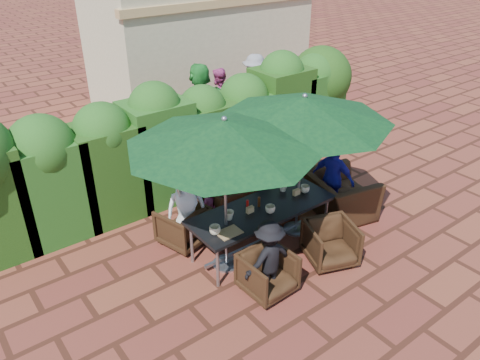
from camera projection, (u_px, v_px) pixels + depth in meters
ground at (257, 244)px, 7.79m from camera, size 80.00×80.00×0.00m
dining_table at (262, 212)px, 7.39m from camera, size 2.42×0.90×0.75m
umbrella_left at (224, 133)px, 6.25m from camera, size 2.76×2.76×2.46m
umbrella_right at (304, 109)px, 7.08m from camera, size 2.75×2.75×2.46m
chair_far_left at (183, 224)px, 7.66m from camera, size 0.86×0.83×0.73m
chair_far_mid at (230, 199)px, 8.27m from camera, size 0.88×0.84×0.82m
chair_far_right at (267, 192)px, 8.56m from camera, size 0.74×0.70×0.74m
chair_near_left at (268, 271)px, 6.62m from camera, size 0.71×0.66×0.70m
chair_near_right at (331, 241)px, 7.22m from camera, size 0.91×0.88×0.74m
chair_end_right at (340, 189)px, 8.37m from camera, size 1.01×1.32×1.02m
adult_far_left at (187, 208)px, 7.52m from camera, size 0.76×0.63×1.33m
adult_far_mid at (226, 189)px, 8.17m from camera, size 0.44×0.36×1.20m
adult_far_right at (265, 176)px, 8.45m from camera, size 0.75×0.61×1.36m
adult_near_left at (269, 258)px, 6.51m from camera, size 0.76×0.37×1.18m
adult_end_right at (333, 179)px, 8.33m from camera, size 0.61×0.89×1.38m
child_left at (210, 209)px, 8.04m from camera, size 0.32×0.29×0.74m
child_right at (245, 187)px, 8.57m from camera, size 0.37×0.33×0.89m
pedestrian_a at (200, 101)px, 11.31m from camera, size 1.73×0.63×1.84m
pedestrian_b at (219, 100)px, 11.77m from camera, size 0.89×0.77×1.59m
pedestrian_c at (255, 89)px, 12.24m from camera, size 1.20×1.16×1.79m
cup_a at (215, 230)px, 6.71m from camera, size 0.17×0.17×0.13m
cup_b at (229, 215)px, 7.04m from camera, size 0.15×0.15×0.14m
cup_c at (270, 209)px, 7.21m from camera, size 0.16×0.16×0.12m
cup_d at (283, 187)px, 7.80m from camera, size 0.15×0.15×0.14m
cup_e at (305, 189)px, 7.76m from camera, size 0.16×0.16×0.12m
ketchup_bottle at (247, 205)px, 7.27m from camera, size 0.04×0.04×0.17m
sauce_bottle at (259, 202)px, 7.36m from camera, size 0.04×0.04×0.17m
serving_tray at (229, 233)px, 6.75m from camera, size 0.35×0.25×0.02m
number_block_left at (250, 210)px, 7.22m from camera, size 0.12×0.06×0.10m
number_block_right at (296, 192)px, 7.69m from camera, size 0.12×0.06×0.10m
hedge_wall at (166, 133)px, 8.63m from camera, size 9.10×1.60×2.42m
building at (200, 43)px, 13.75m from camera, size 6.20×3.08×3.20m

